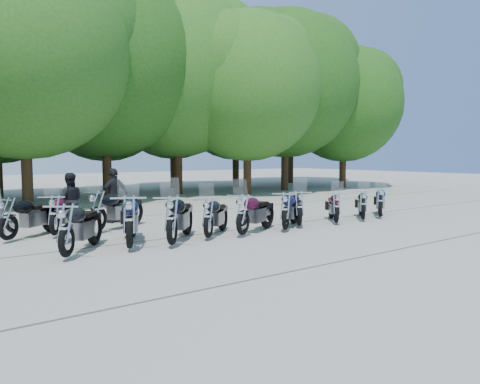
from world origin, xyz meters
TOP-DOWN VIEW (x-y plane):
  - ground at (0.00, 0.00)m, footprint 90.00×90.00m
  - tree_3 at (-3.57, 11.24)m, footprint 8.70×8.70m
  - tree_4 at (0.54, 13.09)m, footprint 9.13×9.13m
  - tree_5 at (4.61, 13.20)m, footprint 9.04×9.04m
  - tree_6 at (7.55, 10.82)m, footprint 8.00×8.00m
  - tree_7 at (11.20, 11.78)m, footprint 8.79×8.79m
  - tree_8 at (15.83, 11.20)m, footprint 7.53×7.53m
  - tree_12 at (1.80, 16.47)m, footprint 7.88×7.88m
  - tree_13 at (6.69, 17.47)m, footprint 8.31×8.31m
  - tree_14 at (10.68, 16.09)m, footprint 8.02×8.02m
  - tree_15 at (16.61, 17.02)m, footprint 9.67×9.67m
  - motorcycle_0 at (-5.27, 0.47)m, footprint 2.04×2.30m
  - motorcycle_1 at (-3.85, 0.55)m, footprint 1.81×2.63m
  - motorcycle_2 at (-2.88, 0.33)m, footprint 2.20×2.33m
  - motorcycle_3 at (-1.67, 0.63)m, footprint 2.06×1.94m
  - motorcycle_4 at (-0.72, 0.43)m, footprint 2.37×1.66m
  - motorcycle_5 at (0.76, 0.37)m, footprint 2.21×1.94m
  - motorcycle_6 at (1.57, 0.67)m, footprint 1.88×2.19m
  - motorcycle_7 at (2.96, 0.43)m, footprint 1.82×1.92m
  - motorcycle_8 at (4.20, 0.38)m, footprint 1.94×1.79m
  - motorcycle_9 at (5.23, 0.46)m, footprint 2.12×1.81m
  - motorcycle_10 at (-5.82, 3.32)m, footprint 2.23×1.91m
  - motorcycle_11 at (-4.70, 3.35)m, footprint 1.73×2.29m
  - motorcycle_12 at (-3.59, 3.23)m, footprint 2.44×1.87m
  - rider_1 at (-3.90, 4.66)m, footprint 0.94×0.82m
  - rider_2 at (-2.37, 5.03)m, footprint 1.10×0.67m

SIDE VIEW (x-z plane):
  - ground at x=0.00m, z-range 0.00..0.00m
  - motorcycle_8 at x=4.20m, z-range 0.00..1.15m
  - motorcycle_7 at x=2.96m, z-range 0.00..1.15m
  - motorcycle_9 at x=5.23m, z-range 0.00..1.22m
  - motorcycle_3 at x=-1.67m, z-range 0.00..1.23m
  - motorcycle_6 at x=1.57m, z-range 0.00..1.26m
  - motorcycle_11 at x=-4.70m, z-range 0.00..1.27m
  - motorcycle_10 at x=-5.82m, z-range 0.00..1.28m
  - motorcycle_5 at x=0.76m, z-range 0.00..1.28m
  - motorcycle_4 at x=-0.72m, z-range 0.00..1.30m
  - motorcycle_0 at x=-5.27m, z-range 0.00..1.34m
  - motorcycle_12 at x=-3.59m, z-range 0.00..1.36m
  - motorcycle_2 at x=-2.88m, z-range 0.00..1.39m
  - motorcycle_1 at x=-3.85m, z-range 0.00..1.44m
  - rider_1 at x=-3.90m, z-range 0.00..1.65m
  - rider_2 at x=-2.37m, z-range 0.00..1.76m
  - tree_8 at x=15.83m, z-range 0.85..10.10m
  - tree_12 at x=1.80m, z-range 0.89..10.56m
  - tree_6 at x=7.55m, z-range 0.90..10.72m
  - tree_14 at x=10.68m, z-range 0.91..10.75m
  - tree_13 at x=6.69m, z-range 0.94..11.14m
  - tree_3 at x=-3.57m, z-range 0.98..11.66m
  - tree_7 at x=11.20m, z-range 0.99..11.79m
  - tree_5 at x=4.61m, z-range 1.02..12.12m
  - tree_4 at x=0.54m, z-range 1.03..12.24m
  - tree_15 at x=16.61m, z-range 1.09..12.96m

